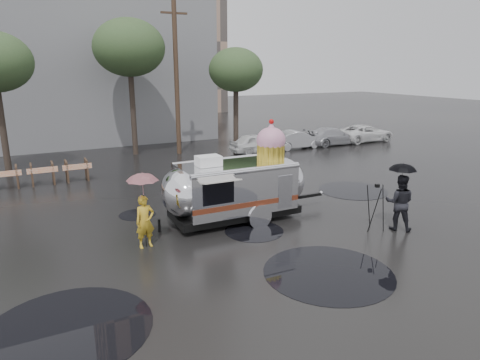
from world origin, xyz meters
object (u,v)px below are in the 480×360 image
person_right (399,203)px  tripod (376,202)px  airstream_trailer (237,185)px  person_left (145,222)px

person_right → tripod: size_ratio=1.19×
airstream_trailer → person_left: bearing=-164.7°
person_left → tripod: bearing=-23.2°
tripod → person_left: bearing=-176.0°
airstream_trailer → person_right: size_ratio=3.51×
person_right → tripod: 0.79m
airstream_trailer → person_left: 3.71m
person_left → person_right: (7.91, -2.46, 0.14)m
person_left → tripod: 7.50m
airstream_trailer → tripod: (3.62, -3.03, -0.29)m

